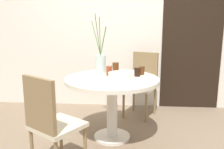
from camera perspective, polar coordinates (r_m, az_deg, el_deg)
ground_plane at (r=3.05m, az=-0.00°, el=-14.21°), size 16.00×16.00×0.00m
wall_back at (r=3.92m, az=1.36°, el=11.41°), size 8.00×0.05×2.60m
doorway_panel at (r=4.01m, az=17.80°, el=6.92°), size 0.90×0.01×2.05m
dining_table at (r=2.83m, az=-0.00°, el=-3.53°), size 1.06×1.06×0.73m
chair_right_flank at (r=3.62m, az=6.92°, el=-1.34°), size 0.53×0.53×0.91m
chair_far_back at (r=2.27m, az=-13.92°, el=-10.02°), size 0.55×0.55×0.91m
birthday_cake at (r=2.69m, az=1.79°, el=-0.44°), size 0.25×0.25×0.13m
flower_vase at (r=3.05m, az=-2.63°, el=4.32°), size 0.25×0.34×0.75m
side_plate at (r=2.72m, az=-3.80°, el=-1.10°), size 0.19×0.19×0.01m
drink_glass_0 at (r=2.99m, az=6.78°, el=0.96°), size 0.07×0.07×0.10m
drink_glass_1 at (r=3.12m, az=0.82°, el=1.67°), size 0.08×0.08×0.12m
drink_glass_2 at (r=2.89m, az=5.80°, el=0.62°), size 0.07×0.07×0.10m
drink_glass_3 at (r=2.92m, az=-0.67°, el=0.85°), size 0.07×0.07×0.11m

